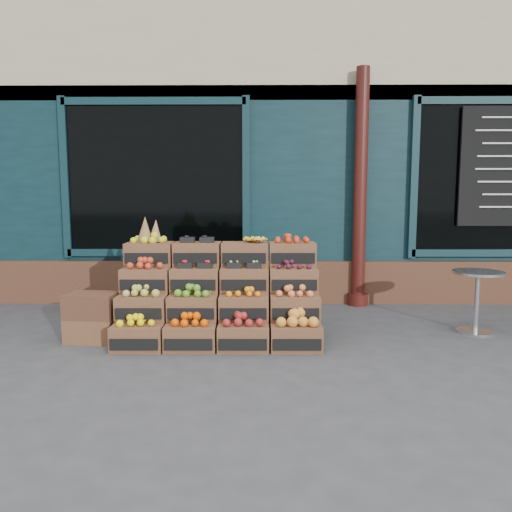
{
  "coord_description": "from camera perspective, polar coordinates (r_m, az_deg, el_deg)",
  "views": [
    {
      "loc": [
        -0.14,
        -4.77,
        1.52
      ],
      "look_at": [
        -0.2,
        0.7,
        0.85
      ],
      "focal_mm": 35.0,
      "sensor_mm": 36.0,
      "label": 1
    }
  ],
  "objects": [
    {
      "name": "shopkeeper",
      "position": [
        7.78,
        -10.69,
        3.1
      ],
      "size": [
        0.81,
        0.6,
        2.02
      ],
      "primitive_type": "imported",
      "rotation": [
        0.0,
        0.0,
        2.97
      ],
      "color": "#1D6629",
      "rests_on": "ground"
    },
    {
      "name": "bistro_table",
      "position": [
        6.02,
        23.94,
        -4.06
      ],
      "size": [
        0.55,
        0.55,
        0.69
      ],
      "rotation": [
        0.0,
        0.0,
        -0.4
      ],
      "color": "#B7B9BF",
      "rests_on": "ground"
    },
    {
      "name": "spare_crates",
      "position": [
        5.51,
        -18.21,
        -6.67
      ],
      "size": [
        0.53,
        0.39,
        0.51
      ],
      "rotation": [
        0.0,
        0.0,
        -0.08
      ],
      "color": "brown",
      "rests_on": "ground"
    },
    {
      "name": "shop_facade",
      "position": [
        9.92,
        1.46,
        12.06
      ],
      "size": [
        12.0,
        6.24,
        4.8
      ],
      "color": "black",
      "rests_on": "ground"
    },
    {
      "name": "ground",
      "position": [
        5.01,
        2.24,
        -10.68
      ],
      "size": [
        60.0,
        60.0,
        0.0
      ],
      "primitive_type": "plane",
      "color": "#3B3B3D",
      "rests_on": "ground"
    },
    {
      "name": "crate_display",
      "position": [
        5.35,
        -4.2,
        -5.15
      ],
      "size": [
        2.07,
        1.02,
        1.29
      ],
      "rotation": [
        0.0,
        0.0,
        0.01
      ],
      "color": "brown",
      "rests_on": "ground"
    }
  ]
}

